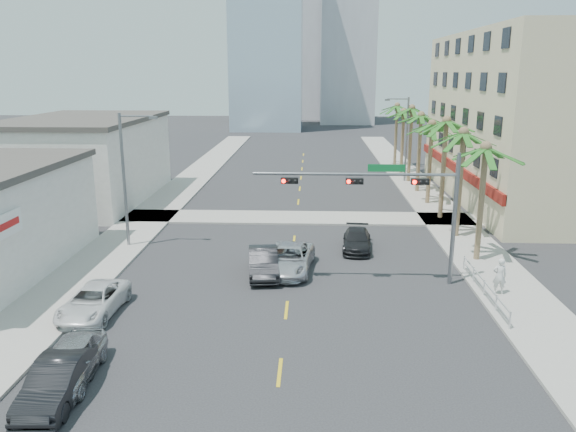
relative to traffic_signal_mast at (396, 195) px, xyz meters
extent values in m
plane|color=#262628|center=(-5.78, -7.95, -5.06)|extent=(260.00, 260.00, 0.00)
cube|color=gray|center=(6.22, 12.05, -4.99)|extent=(4.00, 120.00, 0.15)
cube|color=gray|center=(-17.78, 12.05, -4.99)|extent=(4.00, 120.00, 0.15)
cube|color=gray|center=(-5.78, 14.05, -4.99)|extent=(80.00, 4.00, 0.15)
cube|color=beige|center=(16.22, 22.05, 2.44)|extent=(15.00, 28.00, 15.00)
cube|color=maroon|center=(8.62, 22.05, -2.06)|extent=(0.30, 28.00, 0.80)
cube|color=beige|center=(-25.28, 20.05, -1.46)|extent=(11.00, 18.00, 7.20)
cube|color=#99B2C6|center=(-13.78, 87.05, 18.94)|extent=(14.00, 14.00, 48.00)
cube|color=#ADADB2|center=(-8.78, 117.05, 15.94)|extent=(16.00, 16.00, 42.00)
cylinder|color=slate|center=(3.22, 0.05, -1.46)|extent=(0.24, 0.24, 7.20)
cylinder|color=slate|center=(-2.28, 0.05, 1.14)|extent=(11.00, 0.16, 0.16)
cube|color=#0C662D|center=(-0.58, 0.05, 1.49)|extent=(2.00, 0.05, 0.40)
cube|color=black|center=(1.22, -0.10, 0.79)|extent=(0.95, 0.28, 0.32)
sphere|color=#FF0C05|center=(0.90, -0.26, 0.79)|extent=(0.22, 0.22, 0.22)
cube|color=black|center=(-2.28, -0.10, 0.79)|extent=(0.95, 0.28, 0.32)
sphere|color=#FF0C05|center=(-2.60, -0.26, 0.79)|extent=(0.22, 0.22, 0.22)
cube|color=black|center=(-5.78, -0.10, 0.79)|extent=(0.95, 0.28, 0.32)
sphere|color=#FF0C05|center=(-6.10, -0.26, 0.79)|extent=(0.22, 0.22, 0.22)
cylinder|color=brown|center=(5.82, 4.05, -1.46)|extent=(0.36, 0.36, 7.20)
cylinder|color=brown|center=(5.82, 9.25, -1.28)|extent=(0.36, 0.36, 7.56)
cylinder|color=brown|center=(5.82, 14.45, -1.10)|extent=(0.36, 0.36, 7.92)
cylinder|color=brown|center=(5.82, 19.65, -1.46)|extent=(0.36, 0.36, 7.20)
cylinder|color=brown|center=(5.82, 24.85, -1.28)|extent=(0.36, 0.36, 7.56)
cylinder|color=brown|center=(5.82, 30.05, -1.10)|extent=(0.36, 0.36, 7.92)
cylinder|color=brown|center=(5.82, 35.25, -1.46)|extent=(0.36, 0.36, 7.20)
cylinder|color=brown|center=(5.82, 40.45, -1.28)|extent=(0.36, 0.36, 7.56)
cylinder|color=slate|center=(-16.98, 6.05, -0.56)|extent=(0.20, 0.20, 9.00)
cylinder|color=slate|center=(-15.88, 6.05, 3.74)|extent=(2.20, 0.12, 0.12)
cube|color=slate|center=(-14.78, 6.05, 3.64)|extent=(0.50, 0.25, 0.18)
cylinder|color=slate|center=(5.42, 30.05, -0.56)|extent=(0.20, 0.20, 9.00)
cylinder|color=slate|center=(4.32, 30.05, 3.74)|extent=(2.20, 0.12, 0.12)
cube|color=slate|center=(3.22, 30.05, 3.64)|extent=(0.50, 0.25, 0.18)
cylinder|color=silver|center=(4.52, -1.95, -4.51)|extent=(0.08, 8.00, 0.08)
cylinder|color=silver|center=(4.52, -1.95, -4.16)|extent=(0.08, 8.00, 0.08)
cylinder|color=silver|center=(4.52, -5.95, -4.56)|extent=(0.08, 0.08, 1.00)
cylinder|color=silver|center=(4.52, -3.95, -4.56)|extent=(0.08, 0.08, 1.00)
cylinder|color=silver|center=(4.52, -1.95, -4.56)|extent=(0.08, 0.08, 1.00)
cylinder|color=silver|center=(4.52, 0.05, -4.56)|extent=(0.08, 0.08, 1.00)
cylinder|color=silver|center=(4.52, 2.05, -4.56)|extent=(0.08, 0.08, 1.00)
imported|color=#A9A9AE|center=(-13.80, -10.79, -4.27)|extent=(2.18, 4.74, 1.58)
imported|color=black|center=(-13.70, -12.23, -4.31)|extent=(1.83, 4.65, 1.51)
imported|color=silver|center=(-15.18, -4.87, -4.37)|extent=(2.48, 5.08, 1.39)
imported|color=black|center=(-7.37, 1.00, -4.28)|extent=(2.19, 4.91, 1.57)
imported|color=silver|center=(-5.86, 1.71, -4.29)|extent=(3.17, 5.83, 1.55)
imported|color=black|center=(-1.53, 6.06, -4.40)|extent=(2.21, 4.67, 1.31)
imported|color=silver|center=(5.36, -1.67, -3.93)|extent=(0.75, 0.52, 1.96)
camera|label=1|loc=(-4.60, -29.91, 6.51)|focal=35.00mm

